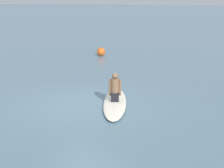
{
  "coord_description": "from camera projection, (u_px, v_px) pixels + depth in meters",
  "views": [
    {
      "loc": [
        -7.4,
        -5.67,
        3.33
      ],
      "look_at": [
        0.85,
        -0.61,
        0.62
      ],
      "focal_mm": 48.28,
      "sensor_mm": 36.0,
      "label": 1
    }
  ],
  "objects": [
    {
      "name": "ground_plane",
      "position": [
        83.0,
        106.0,
        9.82
      ],
      "size": [
        400.0,
        400.0,
        0.0
      ],
      "primitive_type": "plane",
      "color": "slate"
    },
    {
      "name": "surfboard",
      "position": [
        115.0,
        103.0,
        9.9
      ],
      "size": [
        3.19,
        2.21,
        0.14
      ],
      "primitive_type": "ellipsoid",
      "rotation": [
        0.0,
        0.0,
        0.51
      ],
      "color": "silver",
      "rests_on": "ground"
    },
    {
      "name": "person_paddler",
      "position": [
        115.0,
        88.0,
        9.77
      ],
      "size": [
        0.39,
        0.39,
        0.93
      ],
      "rotation": [
        0.0,
        0.0,
        0.51
      ],
      "color": "black",
      "rests_on": "surfboard"
    },
    {
      "name": "buoy_marker",
      "position": [
        101.0,
        52.0,
        18.53
      ],
      "size": [
        0.51,
        0.51,
        0.51
      ],
      "primitive_type": "sphere",
      "color": "#E55919",
      "rests_on": "ground"
    }
  ]
}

